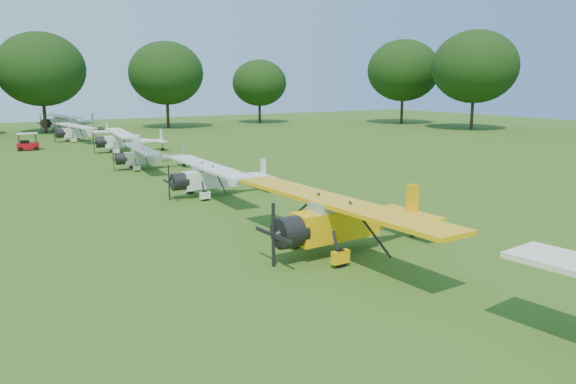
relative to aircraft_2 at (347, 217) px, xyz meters
name	(u,v)px	position (x,y,z in m)	size (l,w,h in m)	color
ground	(286,224)	(0.13, 4.93, -1.40)	(160.00, 160.00, 0.00)	#255816
tree_belt	(347,53)	(3.70, 5.10, 6.63)	(137.36, 130.27, 14.52)	black
aircraft_2	(347,217)	(0.00, 0.00, 0.00)	(7.64, 12.16, 2.40)	#FFB80A
aircraft_3	(217,176)	(0.25, 13.01, -0.22)	(6.46, 10.26, 2.03)	white
aircraft_4	(148,155)	(-0.05, 25.15, -0.35)	(5.73, 9.12, 1.79)	silver
aircraft_5	(127,139)	(1.54, 36.41, -0.16)	(6.77, 10.77, 2.12)	white
aircraft_6	(81,131)	(-0.15, 49.11, -0.24)	(6.38, 10.14, 1.99)	white
aircraft_7	(67,121)	(0.96, 63.39, -0.03)	(7.53, 11.92, 2.34)	silver
golf_cart	(27,145)	(-6.49, 42.91, -0.84)	(2.07, 1.37, 1.69)	#A50B15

